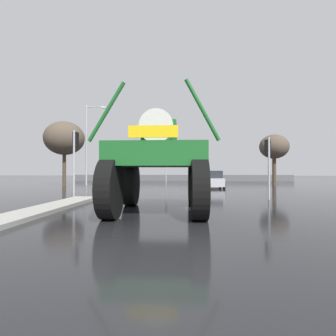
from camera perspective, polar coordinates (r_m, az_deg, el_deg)
name	(u,v)px	position (r m, az deg, el deg)	size (l,w,h in m)	color
ground_plane	(178,189)	(22.31, 2.26, -4.49)	(120.00, 120.00, 0.00)	black
median_island	(33,213)	(10.25, -27.37, -8.60)	(1.24, 9.81, 0.15)	#9E9B93
oversize_sprayer	(159,162)	(9.77, -1.96, 1.26)	(4.08, 5.31, 4.31)	black
sedan_ahead	(212,180)	(23.64, 9.63, -2.53)	(1.92, 4.12, 1.52)	#B7B7BF
traffic_signal_near_left	(75,149)	(15.57, -19.53, 4.01)	(0.24, 0.54, 3.77)	#A8AAAF
traffic_signal_near_right	(268,154)	(14.95, 20.92, 2.77)	(0.24, 0.54, 3.27)	#A8AAAF
traffic_signal_far_left	(166,162)	(32.85, -0.41, 1.41)	(0.24, 0.55, 3.65)	#A8AAAF
streetlight_far_left	(88,141)	(28.92, -17.01, 5.74)	(2.21, 0.24, 8.41)	#A8AAAF
bare_tree_left	(64,138)	(28.16, -21.63, 6.00)	(3.91, 3.91, 6.41)	#473828
bare_tree_right	(274,147)	(29.82, 22.09, 4.24)	(3.00, 3.00, 5.33)	#473828
roadside_barrier	(181,178)	(39.01, 2.92, -2.16)	(32.51, 0.24, 0.90)	#59595B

